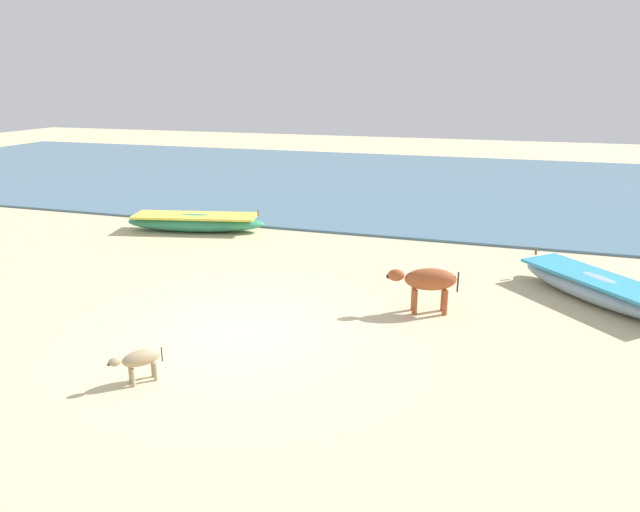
# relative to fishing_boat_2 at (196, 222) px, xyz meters

# --- Properties ---
(ground) EXTENTS (80.00, 80.00, 0.00)m
(ground) POSITION_rel_fishing_boat_2_xyz_m (4.77, -6.79, -0.30)
(ground) COLOR beige
(sea_water) EXTENTS (60.00, 20.00, 0.08)m
(sea_water) POSITION_rel_fishing_boat_2_xyz_m (4.77, 11.01, -0.26)
(sea_water) COLOR slate
(sea_water) RESTS_ON ground
(fishing_boat_2) EXTENTS (4.68, 2.08, 0.75)m
(fishing_boat_2) POSITION_rel_fishing_boat_2_xyz_m (0.00, 0.00, 0.00)
(fishing_boat_2) COLOR #338C66
(fishing_boat_2) RESTS_ON ground
(fishing_boat_3) EXTENTS (3.62, 3.77, 0.76)m
(fishing_boat_3) POSITION_rel_fishing_boat_2_xyz_m (11.66, -2.81, 0.01)
(fishing_boat_3) COLOR #8CA5B7
(fishing_boat_3) RESTS_ON ground
(cow_adult_rust) EXTENTS (1.50, 0.70, 0.98)m
(cow_adult_rust) POSITION_rel_fishing_boat_2_xyz_m (8.10, -4.63, 0.41)
(cow_adult_rust) COLOR #9E4C28
(cow_adult_rust) RESTS_ON ground
(calf_near_dun) EXTENTS (0.68, 0.77, 0.57)m
(calf_near_dun) POSITION_rel_fishing_boat_2_xyz_m (4.02, -9.00, 0.11)
(calf_near_dun) COLOR tan
(calf_near_dun) RESTS_ON ground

